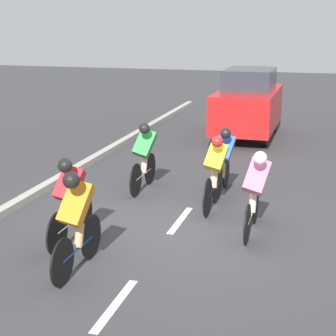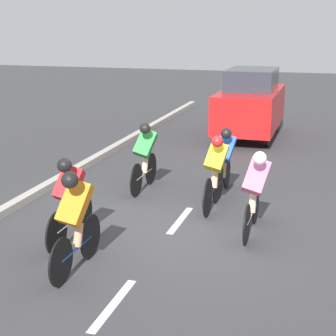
{
  "view_description": "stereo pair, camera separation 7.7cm",
  "coord_description": "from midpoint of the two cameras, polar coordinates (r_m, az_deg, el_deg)",
  "views": [
    {
      "loc": [
        -2.41,
        8.84,
        3.48
      ],
      "look_at": [
        0.23,
        -0.3,
        0.95
      ],
      "focal_mm": 60.0,
      "sensor_mm": 36.0,
      "label": 1
    },
    {
      "loc": [
        -2.48,
        8.82,
        3.48
      ],
      "look_at": [
        0.23,
        -0.3,
        0.95
      ],
      "focal_mm": 60.0,
      "sensor_mm": 36.0,
      "label": 2
    }
  ],
  "objects": [
    {
      "name": "ground_plane",
      "position": [
        9.8,
        1.02,
        -5.91
      ],
      "size": [
        60.0,
        60.0,
        0.0
      ],
      "primitive_type": "plane",
      "color": "#38383A"
    },
    {
      "name": "lane_stripe_near",
      "position": [
        7.3,
        -5.28,
        -13.65
      ],
      "size": [
        0.12,
        1.4,
        0.01
      ],
      "primitive_type": "cube",
      "color": "white",
      "rests_on": "ground"
    },
    {
      "name": "lane_stripe_mid",
      "position": [
        10.07,
        1.48,
        -5.31
      ],
      "size": [
        0.12,
        1.4,
        0.01
      ],
      "primitive_type": "cube",
      "color": "white",
      "rests_on": "ground"
    },
    {
      "name": "lane_stripe_far",
      "position": [
        13.04,
        5.15,
        -0.63
      ],
      "size": [
        0.12,
        1.4,
        0.01
      ],
      "primitive_type": "cube",
      "color": "white",
      "rests_on": "ground"
    },
    {
      "name": "curb",
      "position": [
        11.26,
        -14.46,
        -3.22
      ],
      "size": [
        0.2,
        27.29,
        0.14
      ],
      "primitive_type": "cube",
      "color": "#A8A399",
      "rests_on": "ground"
    },
    {
      "name": "cyclist_orange",
      "position": [
        7.86,
        -9.16,
        -5.03
      ],
      "size": [
        0.42,
        1.62,
        1.56
      ],
      "color": "black",
      "rests_on": "ground"
    },
    {
      "name": "cyclist_yellow",
      "position": [
        10.49,
        5.03,
        -0.21
      ],
      "size": [
        0.43,
        1.76,
        1.46
      ],
      "color": "black",
      "rests_on": "ground"
    },
    {
      "name": "cyclist_pink",
      "position": [
        9.28,
        9.04,
        -2.2
      ],
      "size": [
        0.45,
        1.66,
        1.49
      ],
      "color": "black",
      "rests_on": "ground"
    },
    {
      "name": "cyclist_red",
      "position": [
        8.89,
        -9.77,
        -3.01
      ],
      "size": [
        0.43,
        1.62,
        1.48
      ],
      "color": "black",
      "rests_on": "ground"
    },
    {
      "name": "cyclist_green",
      "position": [
        11.54,
        -2.19,
        1.37
      ],
      "size": [
        0.46,
        1.63,
        1.49
      ],
      "color": "black",
      "rests_on": "ground"
    },
    {
      "name": "cyclist_blue",
      "position": [
        11.27,
        5.89,
        0.86
      ],
      "size": [
        0.43,
        1.7,
        1.45
      ],
      "color": "black",
      "rests_on": "ground"
    },
    {
      "name": "support_car",
      "position": [
        17.16,
        8.48,
        6.53
      ],
      "size": [
        1.7,
        3.83,
        2.04
      ],
      "color": "black",
      "rests_on": "ground"
    }
  ]
}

